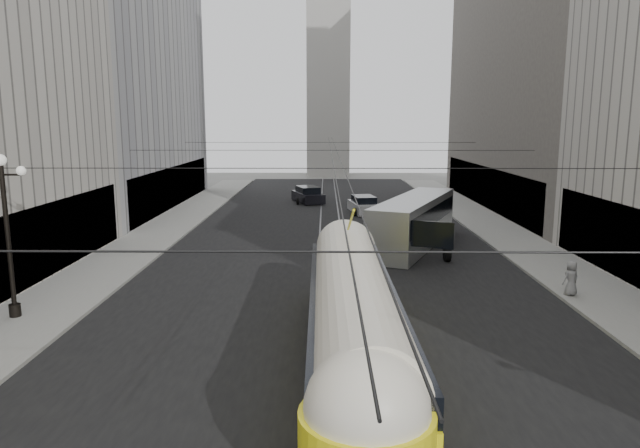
{
  "coord_description": "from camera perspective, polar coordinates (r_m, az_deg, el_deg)",
  "views": [
    {
      "loc": [
        -0.35,
        -3.39,
        7.7
      ],
      "look_at": [
        -0.55,
        16.86,
        4.08
      ],
      "focal_mm": 32.0,
      "sensor_mm": 36.0,
      "label": 1
    }
  ],
  "objects": [
    {
      "name": "city_bus",
      "position": [
        36.16,
        9.4,
        0.41
      ],
      "size": [
        7.04,
        12.54,
        3.07
      ],
      "color": "#A8ACAE",
      "rests_on": "ground"
    },
    {
      "name": "sidewalk_right",
      "position": [
        41.98,
        17.67,
        -0.82
      ],
      "size": [
        4.0,
        72.0,
        0.15
      ],
      "primitive_type": "cube",
      "color": "gray",
      "rests_on": "ground"
    },
    {
      "name": "lamppost_left_mid",
      "position": [
        24.96,
        -28.83,
        -0.25
      ],
      "size": [
        1.86,
        0.44,
        6.37
      ],
      "color": "black",
      "rests_on": "sidewalk_left"
    },
    {
      "name": "catenary",
      "position": [
        34.93,
        1.34,
        7.15
      ],
      "size": [
        25.0,
        72.0,
        0.23
      ],
      "color": "black",
      "rests_on": "ground"
    },
    {
      "name": "building_left_far",
      "position": [
        55.41,
        -21.09,
        16.33
      ],
      "size": [
        12.6,
        28.6,
        28.6
      ],
      "color": "#999999",
      "rests_on": "ground"
    },
    {
      "name": "sedan_white_far",
      "position": [
        49.11,
        4.39,
        1.88
      ],
      "size": [
        2.68,
        4.96,
        1.49
      ],
      "color": "silver",
      "rests_on": "ground"
    },
    {
      "name": "pedestrian_sidewalk_right",
      "position": [
        27.57,
        23.82,
        -4.97
      ],
      "size": [
        0.87,
        0.7,
        1.55
      ],
      "primitive_type": "imported",
      "rotation": [
        0.0,
        0.0,
        3.49
      ],
      "color": "gray",
      "rests_on": "sidewalk_right"
    },
    {
      "name": "distant_tower",
      "position": [
        83.71,
        0.83,
        15.11
      ],
      "size": [
        6.0,
        6.0,
        31.36
      ],
      "color": "#B2AFA8",
      "rests_on": "ground"
    },
    {
      "name": "sedan_dark_far",
      "position": [
        55.67,
        -1.22,
        2.91
      ],
      "size": [
        3.48,
        5.31,
        1.55
      ],
      "color": "black",
      "rests_on": "ground"
    },
    {
      "name": "road",
      "position": [
        36.71,
        1.1,
        -1.98
      ],
      "size": [
        20.0,
        85.0,
        0.02
      ],
      "primitive_type": "cube",
      "color": "black",
      "rests_on": "ground"
    },
    {
      "name": "rail_right",
      "position": [
        36.72,
        2.27,
        -1.98
      ],
      "size": [
        0.12,
        85.0,
        0.04
      ],
      "primitive_type": "cube",
      "color": "gray",
      "rests_on": "ground"
    },
    {
      "name": "rail_left",
      "position": [
        36.71,
        -0.07,
        -1.98
      ],
      "size": [
        0.12,
        85.0,
        0.04
      ],
      "primitive_type": "cube",
      "color": "gray",
      "rests_on": "ground"
    },
    {
      "name": "streetcar",
      "position": [
        17.94,
        3.3,
        -9.16
      ],
      "size": [
        2.78,
        16.57,
        3.63
      ],
      "color": "yellow",
      "rests_on": "ground"
    },
    {
      "name": "building_right_far",
      "position": [
        55.94,
        23.1,
        18.21
      ],
      "size": [
        12.6,
        32.6,
        32.6
      ],
      "color": "#514C47",
      "rests_on": "ground"
    },
    {
      "name": "sidewalk_left",
      "position": [
        41.78,
        -15.64,
        -0.76
      ],
      "size": [
        4.0,
        72.0,
        0.15
      ],
      "primitive_type": "cube",
      "color": "gray",
      "rests_on": "ground"
    }
  ]
}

